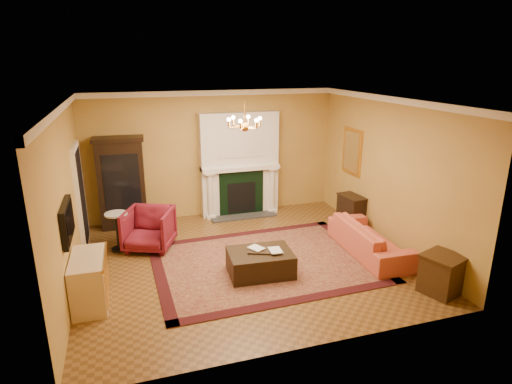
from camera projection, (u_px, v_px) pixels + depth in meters
name	position (u px, v px, depth m)	size (l,w,h in m)	color
floor	(246.00, 260.00, 8.19)	(6.00, 5.50, 0.02)	brown
ceiling	(244.00, 100.00, 7.30)	(6.00, 5.50, 0.02)	white
wall_back	(213.00, 154.00, 10.26)	(6.00, 0.02, 3.00)	gold
wall_front	(307.00, 245.00, 5.23)	(6.00, 0.02, 3.00)	gold
wall_left	(66.00, 201.00, 6.88)	(0.02, 5.50, 3.00)	gold
wall_right	(388.00, 172.00, 8.61)	(0.02, 5.50, 3.00)	gold
fireplace	(240.00, 166.00, 10.35)	(1.90, 0.70, 2.50)	silver
crown_molding	(231.00, 99.00, 8.19)	(6.00, 5.50, 0.12)	white
doorway	(81.00, 196.00, 8.58)	(0.08, 1.05, 2.10)	silver
tv_panel	(67.00, 222.00, 6.40)	(0.09, 0.95, 0.58)	black
gilt_mirror	(352.00, 151.00, 9.83)	(0.06, 0.76, 1.05)	gold
chandelier	(245.00, 124.00, 7.42)	(0.63, 0.55, 0.53)	gold
oriental_rug	(265.00, 262.00, 8.08)	(4.08, 3.06, 0.02)	#400D0D
china_cabinet	(122.00, 185.00, 9.55)	(0.99, 0.45, 1.98)	black
wingback_armchair	(149.00, 227.00, 8.56)	(0.89, 0.84, 0.92)	maroon
pedestal_table	(118.00, 229.00, 8.48)	(0.44, 0.44, 0.79)	black
commode	(90.00, 281.00, 6.63)	(0.50, 1.05, 0.79)	beige
coral_sofa	(370.00, 234.00, 8.36)	(2.12, 0.62, 0.83)	#B9553A
end_table	(442.00, 275.00, 6.96)	(0.55, 0.55, 0.63)	#36230E
console_table	(351.00, 212.00, 9.74)	(0.36, 0.64, 0.71)	black
leather_ottoman	(260.00, 262.00, 7.59)	(1.11, 0.81, 0.42)	black
ottoman_tray	(260.00, 250.00, 7.56)	(0.41, 0.32, 0.03)	black
book_a	(252.00, 244.00, 7.47)	(0.20, 0.03, 0.27)	gray
book_b	(270.00, 244.00, 7.44)	(0.21, 0.02, 0.29)	gray
topiary_left	(214.00, 158.00, 10.06)	(0.15, 0.15, 0.40)	gray
topiary_right	(270.00, 154.00, 10.45)	(0.16, 0.16, 0.42)	gray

